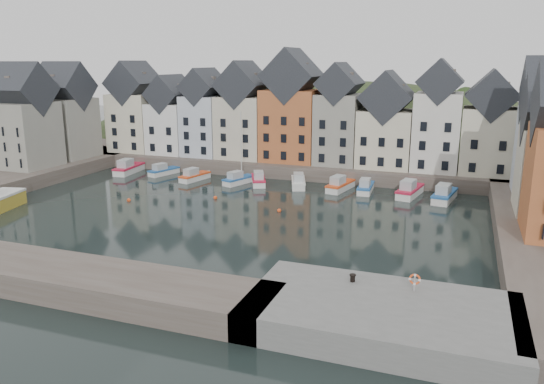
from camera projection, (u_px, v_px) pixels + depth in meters
The scene contains 19 objects.
ground at pixel (216, 218), 61.36m from camera, with size 260.00×260.00×0.00m, color black.
far_quay at pixel (295, 164), 88.48m from camera, with size 90.00×16.00×2.00m, color #4E443C.
near_quay at pixel (381, 317), 35.56m from camera, with size 18.00×10.00×2.00m, color #60605E.
hillside at pixel (330, 228), 116.73m from camera, with size 153.60×70.40×64.00m.
far_terrace at pixel (311, 118), 83.69m from camera, with size 72.37×8.16×17.78m.
left_terrace at pixel (46, 119), 83.53m from camera, with size 7.65×17.00×15.69m.
mooring_buoys at pixel (206, 203), 67.52m from camera, with size 20.50×5.50×0.50m.
boat_a at pixel (128, 168), 85.81m from camera, with size 2.85×7.13×2.67m.
boat_b at pixel (163, 171), 84.62m from camera, with size 3.14×5.78×2.12m.
boat_c at pixel (194, 176), 80.61m from camera, with size 2.88×5.94×2.19m.
boat_d at pixel (238, 179), 78.38m from camera, with size 3.52×5.90×10.79m.
boat_e at pixel (258, 180), 78.06m from camera, with size 4.15×6.22×2.30m.
boat_f at pixel (298, 182), 76.50m from camera, with size 3.77×6.43×2.36m.
boat_g at pixel (340, 185), 74.42m from camera, with size 3.09×6.57×2.42m.
boat_h at pixel (365, 187), 73.42m from camera, with size 2.15×5.93×2.24m.
boat_i at pixel (410, 191), 71.09m from camera, with size 3.27×7.10×2.63m.
boat_j at pixel (444, 195), 68.74m from camera, with size 3.18×7.05×2.61m.
mooring_bollard at pixel (353, 278), 38.68m from camera, with size 0.48×0.48×0.56m.
life_ring_post at pixel (415, 280), 36.94m from camera, with size 0.80×0.17×1.30m.
Camera 1 is at (26.28, -53.04, 17.68)m, focal length 35.00 mm.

